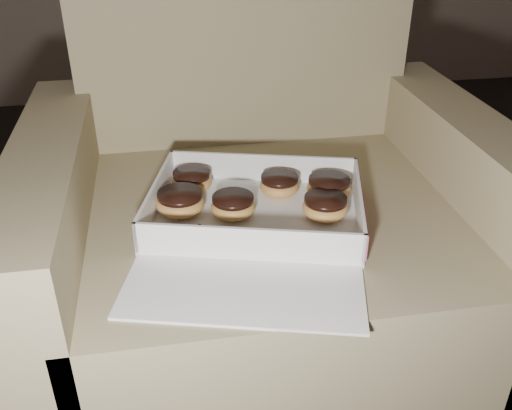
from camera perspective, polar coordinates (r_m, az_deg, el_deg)
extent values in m
cube|color=#93815D|center=(1.25, 1.16, -8.13)|extent=(0.75, 0.75, 0.44)
cube|color=#93815D|center=(1.35, -1.52, 17.94)|extent=(0.75, 0.15, 0.54)
cube|color=#93815D|center=(1.21, -18.19, -7.07)|extent=(0.12, 0.75, 0.58)
cube|color=#93815D|center=(1.33, 18.62, -3.38)|extent=(0.12, 0.75, 0.58)
cube|color=white|center=(1.06, 0.00, -1.12)|extent=(0.44, 0.37, 0.01)
cube|color=white|center=(1.17, 0.63, 3.78)|extent=(0.37, 0.11, 0.06)
cube|color=white|center=(0.93, -0.80, -3.85)|extent=(0.37, 0.11, 0.06)
cube|color=white|center=(1.08, -9.95, 0.85)|extent=(0.08, 0.28, 0.06)
cube|color=white|center=(1.05, 10.23, -0.07)|extent=(0.08, 0.28, 0.06)
cube|color=#C54F6E|center=(1.05, 10.48, -0.08)|extent=(0.08, 0.27, 0.05)
cube|color=white|center=(0.88, -1.34, -8.63)|extent=(0.40, 0.25, 0.01)
ellipsoid|color=#EBA252|center=(1.05, -2.30, -0.18)|extent=(0.08, 0.08, 0.04)
cylinder|color=black|center=(1.04, -2.32, 0.64)|extent=(0.08, 0.08, 0.01)
ellipsoid|color=#EBA252|center=(1.11, 7.29, 1.61)|extent=(0.09, 0.09, 0.04)
cylinder|color=black|center=(1.10, 7.35, 2.43)|extent=(0.08, 0.08, 0.01)
ellipsoid|color=#EBA252|center=(1.12, 2.36, 1.95)|extent=(0.08, 0.08, 0.04)
cylinder|color=black|center=(1.11, 2.38, 2.70)|extent=(0.07, 0.07, 0.01)
ellipsoid|color=#EBA252|center=(1.14, -6.41, 2.36)|extent=(0.08, 0.08, 0.04)
cylinder|color=black|center=(1.13, -6.46, 3.11)|extent=(0.07, 0.07, 0.01)
ellipsoid|color=#EBA252|center=(1.06, -7.56, 0.15)|extent=(0.09, 0.09, 0.04)
cylinder|color=black|center=(1.05, -7.63, 1.03)|extent=(0.08, 0.08, 0.01)
ellipsoid|color=#EBA252|center=(1.05, 6.92, -0.29)|extent=(0.08, 0.08, 0.04)
cylinder|color=black|center=(1.04, 6.98, 0.54)|extent=(0.08, 0.08, 0.01)
ellipsoid|color=black|center=(0.98, -8.79, -4.16)|extent=(0.01, 0.01, 0.00)
ellipsoid|color=black|center=(1.03, -5.67, -2.03)|extent=(0.01, 0.01, 0.00)
ellipsoid|color=black|center=(0.99, -7.45, -3.43)|extent=(0.01, 0.01, 0.00)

